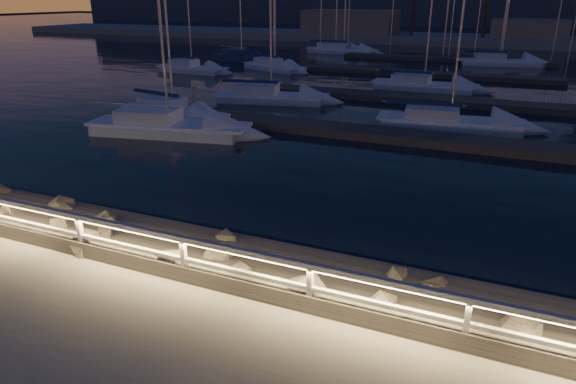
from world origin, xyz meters
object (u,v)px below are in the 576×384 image
at_px(sailboat_c, 446,120).
at_px(sailboat_n, 342,50).
at_px(guard_rail, 144,239).
at_px(sailboat_b, 165,125).
at_px(sailboat_f, 268,96).
at_px(sailboat_i, 241,57).
at_px(sailboat_m, 334,49).
at_px(sailboat_g, 421,84).
at_px(sailboat_k, 498,61).
at_px(sailboat_j, 273,66).
at_px(sailboat_a, 171,111).
at_px(sailboat_e, 190,68).

height_order(sailboat_c, sailboat_n, sailboat_n).
relative_size(guard_rail, sailboat_b, 3.18).
bearing_deg(sailboat_f, guard_rail, -83.08).
height_order(guard_rail, sailboat_b, sailboat_b).
height_order(guard_rail, sailboat_f, sailboat_f).
height_order(guard_rail, sailboat_i, sailboat_i).
height_order(sailboat_c, sailboat_m, sailboat_c).
relative_size(guard_rail, sailboat_i, 3.53).
bearing_deg(sailboat_g, sailboat_n, 121.45).
height_order(guard_rail, sailboat_c, sailboat_c).
height_order(sailboat_b, sailboat_k, sailboat_b).
height_order(sailboat_f, sailboat_j, sailboat_f).
bearing_deg(sailboat_j, guard_rail, -46.28).
relative_size(sailboat_j, sailboat_k, 0.87).
relative_size(sailboat_k, sailboat_m, 1.11).
height_order(sailboat_g, sailboat_j, sailboat_g).
distance_m(sailboat_a, sailboat_f, 7.24).
distance_m(guard_rail, sailboat_k, 48.94).
bearing_deg(sailboat_f, sailboat_g, 34.78).
bearing_deg(sailboat_n, guard_rail, -74.56).
bearing_deg(sailboat_e, sailboat_g, 0.09).
xyz_separation_m(guard_rail, sailboat_k, (5.42, 48.63, -0.95)).
height_order(sailboat_m, sailboat_n, sailboat_n).
bearing_deg(guard_rail, sailboat_k, 83.64).
relative_size(guard_rail, sailboat_c, 3.46).
bearing_deg(sailboat_m, sailboat_a, -93.44).
distance_m(sailboat_b, sailboat_m, 41.66).
relative_size(sailboat_b, sailboat_g, 1.07).
distance_m(sailboat_g, sailboat_n, 25.95).
bearing_deg(sailboat_i, sailboat_g, -9.31).
bearing_deg(guard_rail, sailboat_e, 122.24).
bearing_deg(sailboat_f, sailboat_i, 111.32).
height_order(sailboat_a, sailboat_g, sailboat_g).
xyz_separation_m(sailboat_a, sailboat_e, (-9.68, 16.41, -0.01)).
relative_size(sailboat_e, sailboat_m, 0.96).
bearing_deg(sailboat_j, sailboat_m, 112.56).
xyz_separation_m(sailboat_b, sailboat_i, (-11.47, 29.01, -0.01)).
bearing_deg(sailboat_m, sailboat_n, -35.12).
xyz_separation_m(sailboat_a, sailboat_b, (1.79, -3.05, 0.02)).
bearing_deg(sailboat_n, sailboat_f, -78.61).
height_order(sailboat_e, sailboat_m, sailboat_m).
bearing_deg(sailboat_g, sailboat_b, -116.94).
xyz_separation_m(sailboat_i, sailboat_j, (6.26, -5.10, -0.04)).
relative_size(guard_rail, sailboat_e, 3.79).
bearing_deg(sailboat_j, sailboat_i, 163.68).
distance_m(sailboat_i, sailboat_n, 13.95).
bearing_deg(sailboat_n, sailboat_m, 155.46).
distance_m(guard_rail, sailboat_n, 54.62).
distance_m(sailboat_j, sailboat_m, 17.43).
distance_m(sailboat_b, sailboat_j, 24.47).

